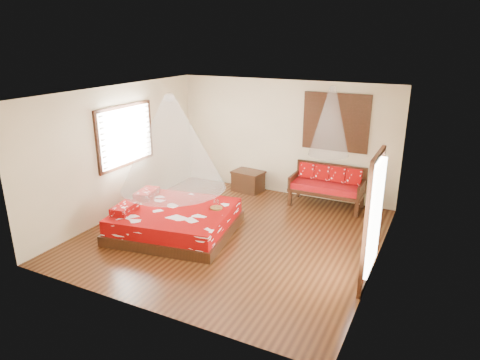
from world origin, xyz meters
name	(u,v)px	position (x,y,z in m)	size (l,w,h in m)	color
room	(232,167)	(0.00, 0.00, 1.40)	(5.54, 5.54, 2.84)	#32180B
bed	(175,220)	(-1.09, -0.40, 0.25)	(2.57, 2.39, 0.65)	black
daybed	(328,184)	(1.25, 2.38, 0.52)	(1.66, 0.74, 0.94)	black
storage_chest	(248,181)	(-0.82, 2.45, 0.26)	(0.82, 0.64, 0.52)	black
shutter_panel	(336,122)	(1.25, 2.72, 1.90)	(1.52, 0.06, 1.32)	black
window_left	(126,136)	(-2.71, 0.20, 1.70)	(0.10, 1.74, 1.34)	black
glazed_door	(371,222)	(2.72, -0.60, 1.07)	(0.08, 1.02, 2.16)	black
wine_tray	(216,206)	(-0.35, -0.02, 0.55)	(0.25, 0.25, 0.20)	brown
mosquito_net_main	(172,143)	(-1.07, -0.40, 1.85)	(2.02, 2.02, 1.80)	white
mosquito_net_daybed	(331,121)	(1.25, 2.25, 2.00)	(0.88, 0.88, 1.50)	white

